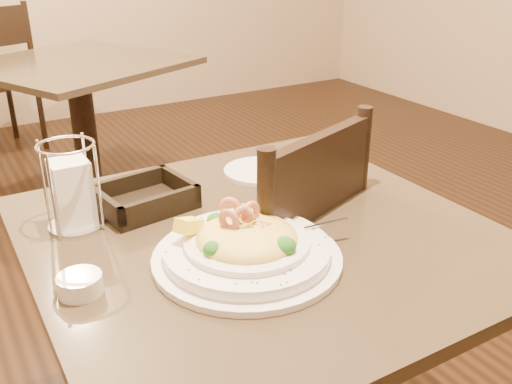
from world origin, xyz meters
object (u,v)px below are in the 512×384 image
background_table (82,107)px  napkin_caddy (72,192)px  pasta_bowl (247,246)px  dining_chair_near (269,282)px  side_plate (260,171)px  butter_ramekin (80,284)px  main_table (261,322)px  drink_glass (323,166)px  bread_basket (145,199)px

background_table → napkin_caddy: napkin_caddy is taller
background_table → pasta_bowl: (-0.20, -2.03, 0.26)m
pasta_bowl → dining_chair_near: bearing=49.4°
side_plate → butter_ramekin: size_ratio=2.42×
main_table → background_table: (0.12, 1.94, 0.00)m
background_table → side_plate: (0.04, -1.67, 0.24)m
main_table → drink_glass: drink_glass is taller
background_table → bread_basket: bread_basket is taller
drink_glass → side_plate: bearing=111.5°
background_table → napkin_caddy: size_ratio=6.49×
bread_basket → butter_ramekin: size_ratio=2.86×
main_table → bread_basket: bread_basket is taller
main_table → dining_chair_near: bearing=51.4°
drink_glass → main_table: bearing=-156.8°
background_table → dining_chair_near: bearing=-90.5°
napkin_caddy → side_plate: 0.49m
bread_basket → pasta_bowl: bearing=-75.3°
pasta_bowl → side_plate: bearing=55.9°
drink_glass → butter_ramekin: drink_glass is taller
background_table → bread_basket: (-0.28, -1.72, 0.25)m
pasta_bowl → napkin_caddy: bearing=128.0°
drink_glass → background_table: bearing=93.3°
drink_glass → side_plate: (-0.07, 0.17, -0.06)m
bread_basket → napkin_caddy: (-0.15, -0.01, 0.06)m
main_table → background_table: bearing=86.5°
drink_glass → napkin_caddy: bearing=167.7°
napkin_caddy → side_plate: napkin_caddy is taller
main_table → bread_basket: 0.38m
pasta_bowl → side_plate: (0.24, 0.36, -0.03)m
main_table → background_table: size_ratio=0.75×
dining_chair_near → side_plate: (0.05, 0.14, 0.24)m
background_table → butter_ramekin: bearing=-104.1°
main_table → drink_glass: bearing=23.2°
dining_chair_near → pasta_bowl: 0.39m
dining_chair_near → napkin_caddy: dining_chair_near is taller
background_table → butter_ramekin: size_ratio=15.68×
dining_chair_near → side_plate: 0.28m
bread_basket → butter_ramekin: bread_basket is taller
drink_glass → bread_basket: drink_glass is taller
background_table → drink_glass: bearing=-86.7°
butter_ramekin → pasta_bowl: bearing=-10.2°
pasta_bowl → napkin_caddy: size_ratio=2.13×
dining_chair_near → background_table: bearing=-110.4°
main_table → drink_glass: (0.23, 0.10, 0.29)m
bread_basket → side_plate: size_ratio=1.18×
main_table → pasta_bowl: pasta_bowl is taller
main_table → background_table: same height
dining_chair_near → butter_ramekin: (-0.48, -0.17, 0.25)m
main_table → napkin_caddy: napkin_caddy is taller
dining_chair_near → drink_glass: 0.32m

